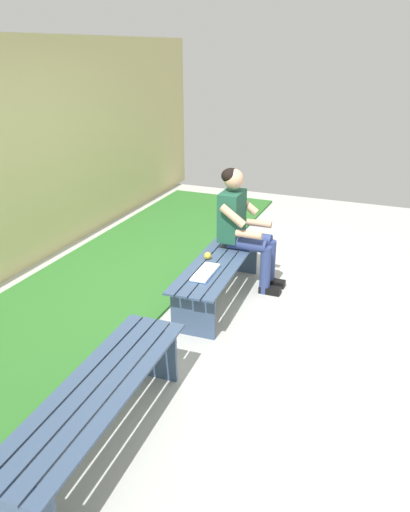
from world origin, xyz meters
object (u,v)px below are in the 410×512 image
object	(u,v)px
person_seated	(243,224)
book_open	(205,273)
bench_far	(99,400)
apple	(208,256)
bench_near	(219,269)

from	to	relation	value
person_seated	book_open	distance (m)	0.80
bench_far	apple	world-z (taller)	apple
book_open	bench_near	bearing A→B (deg)	177.40
book_open	person_seated	bearing A→B (deg)	170.14
bench_near	apple	size ratio (longest dim) A/B	23.81
apple	person_seated	bearing A→B (deg)	154.78
bench_far	book_open	size ratio (longest dim) A/B	4.15
bench_near	person_seated	bearing A→B (deg)	166.33
bench_near	bench_far	size ratio (longest dim) A/B	0.97
bench_far	apple	distance (m)	2.07
bench_near	apple	distance (m)	0.18
person_seated	apple	xyz separation A→B (m)	(0.44, -0.21, -0.21)
apple	book_open	bearing A→B (deg)	18.30
bench_near	apple	xyz separation A→B (m)	(0.03, -0.11, 0.14)
bench_near	apple	bearing A→B (deg)	-73.49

